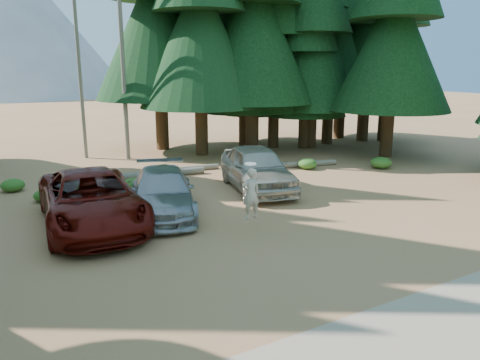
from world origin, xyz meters
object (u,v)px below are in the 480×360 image
at_px(red_pickup, 91,200).
at_px(log_mid, 188,169).
at_px(silver_minivan_right, 257,168).
at_px(log_right, 295,165).
at_px(log_left, 156,174).
at_px(silver_minivan_center, 162,192).
at_px(frisbee_player, 251,194).

bearing_deg(red_pickup, log_mid, 49.52).
relative_size(silver_minivan_right, log_mid, 1.76).
distance_m(silver_minivan_right, log_right, 5.02).
relative_size(red_pickup, log_left, 1.37).
height_order(red_pickup, silver_minivan_center, red_pickup).
distance_m(silver_minivan_right, log_mid, 4.94).
distance_m(silver_minivan_center, frisbee_player, 3.72).
height_order(frisbee_player, log_right, frisbee_player).
bearing_deg(frisbee_player, silver_minivan_center, -61.32).
xyz_separation_m(red_pickup, silver_minivan_right, (7.17, 1.27, 0.04)).
height_order(silver_minivan_center, silver_minivan_right, silver_minivan_right).
xyz_separation_m(red_pickup, silver_minivan_center, (2.49, 0.13, -0.12)).
bearing_deg(frisbee_player, log_right, -133.02).
height_order(silver_minivan_right, log_left, silver_minivan_right).
bearing_deg(log_left, log_mid, 23.01).
height_order(red_pickup, silver_minivan_right, silver_minivan_right).
bearing_deg(silver_minivan_right, silver_minivan_center, -151.82).
bearing_deg(silver_minivan_center, log_mid, 77.71).
bearing_deg(silver_minivan_center, log_left, 91.58).
relative_size(silver_minivan_center, frisbee_player, 3.01).
height_order(log_left, log_mid, log_left).
relative_size(red_pickup, silver_minivan_center, 1.20).
bearing_deg(red_pickup, log_left, 57.60).
xyz_separation_m(silver_minivan_center, log_mid, (3.60, 5.89, -0.65)).
height_order(silver_minivan_right, log_right, silver_minivan_right).
relative_size(frisbee_player, log_left, 0.38).
relative_size(red_pickup, log_right, 1.40).
relative_size(red_pickup, frisbee_player, 3.63).
distance_m(silver_minivan_center, silver_minivan_right, 4.81).
distance_m(red_pickup, frisbee_player, 5.25).
bearing_deg(silver_minivan_center, red_pickup, -157.91).
bearing_deg(log_right, log_mid, 172.18).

